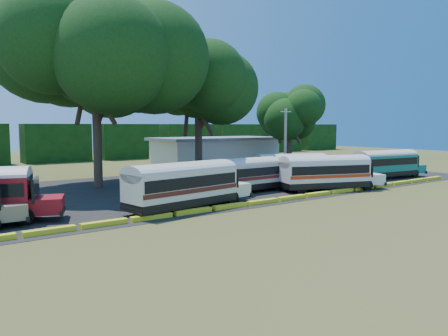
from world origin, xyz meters
TOP-DOWN VIEW (x-y plane):
  - ground at (0.00, 0.00)m, footprint 160.00×160.00m
  - asphalt_strip at (1.00, 12.00)m, footprint 64.00×24.00m
  - curb at (-0.00, 1.00)m, footprint 53.70×0.45m
  - terminal_building at (18.00, 30.00)m, footprint 19.00×9.00m
  - treeline_backdrop at (0.00, 48.00)m, footprint 130.00×4.00m
  - bus_cream_west at (-4.24, 2.47)m, footprint 10.19×3.89m
  - bus_cream_east at (3.54, 5.91)m, footprint 9.15×2.50m
  - bus_white_red at (10.36, 2.53)m, footprint 9.80×5.36m
  - bus_white_blue at (11.94, 8.28)m, footprint 9.12×4.62m
  - bus_teal at (22.48, 4.56)m, footprint 9.62×3.51m
  - tree_west at (-5.02, 16.57)m, footprint 14.75×14.75m
  - tree_center at (6.85, 17.72)m, footprint 10.56×10.56m
  - tree_east at (23.54, 20.42)m, footprint 7.31×7.31m
  - utility_pole at (16.37, 13.84)m, footprint 1.60×0.30m

SIDE VIEW (x-z plane):
  - ground at x=0.00m, z-range 0.00..0.00m
  - asphalt_strip at x=1.00m, z-range 0.00..0.02m
  - curb at x=0.00m, z-range 0.00..0.30m
  - bus_white_blue at x=11.94m, z-range 0.19..3.11m
  - bus_cream_east at x=3.54m, z-range 0.20..3.18m
  - bus_teal at x=22.48m, z-range 0.23..3.32m
  - bus_white_red at x=10.36m, z-range 0.21..3.35m
  - bus_cream_west at x=-4.24m, z-range 0.21..3.48m
  - terminal_building at x=18.00m, z-range 0.03..4.03m
  - treeline_backdrop at x=0.00m, z-range 0.00..6.00m
  - utility_pole at x=16.37m, z-range 0.11..7.83m
  - tree_east at x=23.54m, z-range 2.40..12.70m
  - tree_center at x=6.85m, z-range 3.20..17.43m
  - tree_west at x=-5.02m, z-range 3.70..21.96m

